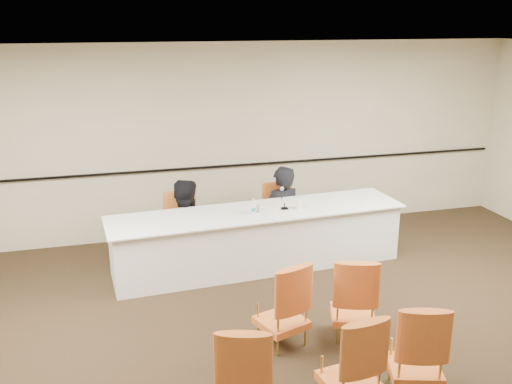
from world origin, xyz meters
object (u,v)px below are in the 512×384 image
Objects in this scene: coffee_cup at (299,205)px; panel_table at (258,239)px; drinking_glass at (259,208)px; panelist_main_chair at (282,216)px; aud_chair_back_mid at (351,360)px; panelist_second_chair at (183,228)px; water_bottle at (254,206)px; aud_chair_front_right at (353,296)px; aud_chair_back_right at (416,347)px; microphone at (285,199)px; panelist_main at (281,222)px; aud_chair_back_left at (245,371)px; aud_chair_front_mid at (282,303)px; panelist_second at (184,236)px.

panel_table is at bearing 172.76° from coffee_cup.
panelist_main_chair is at bearing 51.38° from drinking_glass.
panelist_second_chair is at bearing 96.38° from aud_chair_back_mid.
panelist_main_chair is 0.95m from drinking_glass.
aud_chair_front_right is (0.59, -1.93, -0.45)m from water_bottle.
water_bottle is 0.22× the size of aud_chair_back_right.
panelist_main is at bearing 78.44° from microphone.
aud_chair_front_mid is at bearing 75.32° from aud_chair_back_left.
panel_table is 4.29× the size of panelist_main_chair.
aud_chair_back_mid is at bearing -88.84° from water_bottle.
panelist_second_chair is 1.00× the size of aud_chair_front_right.
panelist_second is 13.10× the size of coffee_cup.
microphone reaches higher than aud_chair_back_right.
panelist_second_chair is 2.95m from aud_chair_front_right.
coffee_cup is (0.19, -0.05, -0.08)m from microphone.
water_bottle reaches higher than panelist_second_chair.
panel_table is 2.09m from aud_chair_front_right.
microphone is (0.37, -0.02, 0.55)m from panel_table.
aud_chair_back_mid is at bearing -160.28° from aud_chair_back_right.
aud_chair_front_right is at bearing -91.77° from coffee_cup.
panelist_main is 2.66m from aud_chair_front_right.
water_bottle reaches higher than aud_chair_back_right.
panelist_main is 1.10m from water_bottle.
panel_table is 3.15m from aud_chair_back_right.
panel_table is 4.29× the size of aud_chair_front_right.
aud_chair_front_mid reaches higher than coffee_cup.
aud_chair_back_left is at bearing -117.20° from coffee_cup.
microphone is 0.30× the size of aud_chair_back_mid.
aud_chair_front_mid is (-0.20, -1.87, -0.45)m from water_bottle.
panelist_second is 3.96m from aud_chair_back_right.
aud_chair_front_right reaches higher than coffee_cup.
aud_chair_back_left is at bearing -126.67° from aud_chair_front_right.
panelist_second_chair is at bearing 147.20° from panel_table.
coffee_cup is at bearing -91.92° from panelist_main_chair.
panelist_second is 1.77× the size of aud_chair_back_mid.
drinking_glass is at bearing 62.48° from aud_chair_front_mid.
drinking_glass is 3.13m from aud_chair_back_right.
aud_chair_front_right and aud_chair_back_right have the same top height.
panelist_main_chair is 2.72m from aud_chair_front_mid.
aud_chair_back_right reaches higher than drinking_glass.
panel_table is 0.83m from panelist_main_chair.
water_bottle is 3.11m from aud_chair_back_right.
aud_chair_back_right is (0.63, -3.09, 0.07)m from panel_table.
aud_chair_front_right is (1.46, -2.56, 0.00)m from panelist_second_chair.
panelist_main is 6.24× the size of microphone.
panelist_main_chair is at bearing 48.81° from water_bottle.
panelist_second is 1.77× the size of aud_chair_front_right.
coffee_cup is at bearing -10.48° from microphone.
microphone is at bearing 83.74° from aud_chair_back_left.
drinking_glass is 3.09m from aud_chair_back_mid.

